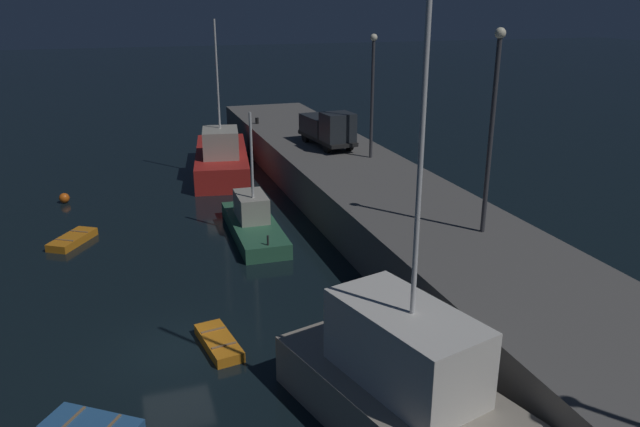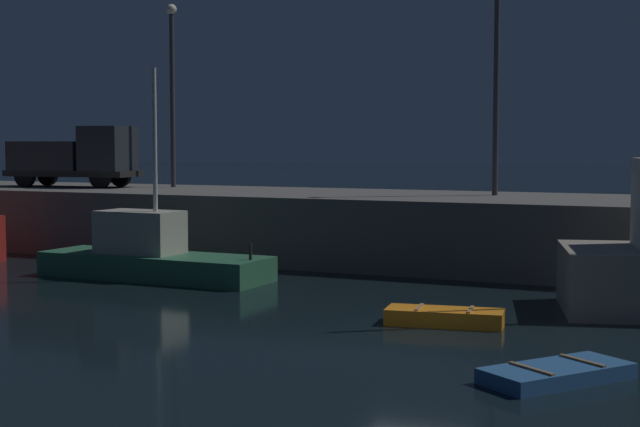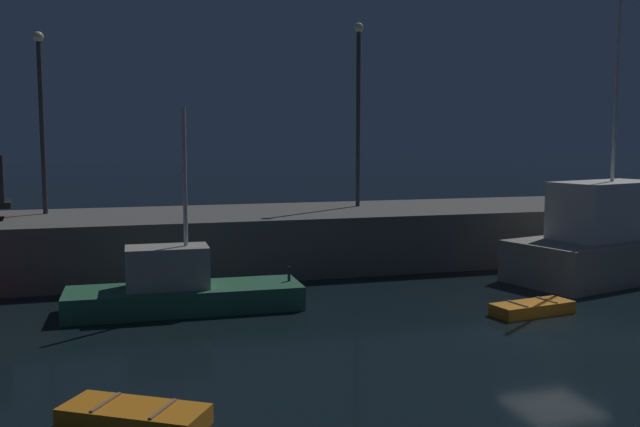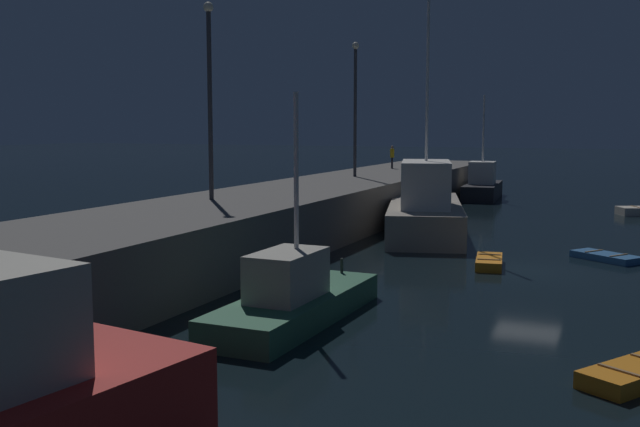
{
  "view_description": "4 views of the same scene",
  "coord_description": "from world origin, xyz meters",
  "px_view_note": "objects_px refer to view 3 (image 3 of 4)",
  "views": [
    {
      "loc": [
        20.05,
        -1.05,
        11.96
      ],
      "look_at": [
        -5.82,
        7.49,
        2.54
      ],
      "focal_mm": 34.61,
      "sensor_mm": 36.0,
      "label": 1
    },
    {
      "loc": [
        6.84,
        -20.05,
        4.34
      ],
      "look_at": [
        -6.53,
        9.36,
        1.93
      ],
      "focal_mm": 53.67,
      "sensor_mm": 36.0,
      "label": 2
    },
    {
      "loc": [
        -12.54,
        -17.76,
        5.66
      ],
      "look_at": [
        -4.69,
        9.2,
        2.64
      ],
      "focal_mm": 39.33,
      "sensor_mm": 36.0,
      "label": 3
    },
    {
      "loc": [
        -29.98,
        -3.78,
        5.74
      ],
      "look_at": [
        -5.24,
        6.74,
        2.54
      ],
      "focal_mm": 42.02,
      "sensor_mm": 36.0,
      "label": 4
    }
  ],
  "objects_px": {
    "fishing_trawler_red": "(627,243)",
    "dinghy_red_small": "(532,308)",
    "lamp_post_west": "(41,108)",
    "fishing_boat_blue": "(180,289)",
    "dinghy_orange_near": "(134,416)",
    "lamp_post_east": "(358,101)"
  },
  "relations": [
    {
      "from": "fishing_trawler_red",
      "to": "dinghy_red_small",
      "type": "distance_m",
      "value": 8.98
    },
    {
      "from": "dinghy_red_small",
      "to": "lamp_post_west",
      "type": "xyz_separation_m",
      "value": [
        -15.74,
        12.49,
        6.74
      ]
    },
    {
      "from": "fishing_boat_blue",
      "to": "lamp_post_west",
      "type": "height_order",
      "value": "lamp_post_west"
    },
    {
      "from": "lamp_post_west",
      "to": "fishing_boat_blue",
      "type": "bearing_deg",
      "value": -61.07
    },
    {
      "from": "fishing_boat_blue",
      "to": "lamp_post_west",
      "type": "bearing_deg",
      "value": 118.93
    },
    {
      "from": "fishing_trawler_red",
      "to": "fishing_boat_blue",
      "type": "bearing_deg",
      "value": -176.8
    },
    {
      "from": "fishing_trawler_red",
      "to": "fishing_boat_blue",
      "type": "xyz_separation_m",
      "value": [
        -18.43,
        -1.03,
        -0.63
      ]
    },
    {
      "from": "dinghy_red_small",
      "to": "fishing_boat_blue",
      "type": "bearing_deg",
      "value": 161.27
    },
    {
      "from": "fishing_trawler_red",
      "to": "lamp_post_west",
      "type": "distance_m",
      "value": 25.18
    },
    {
      "from": "fishing_trawler_red",
      "to": "dinghy_orange_near",
      "type": "relative_size",
      "value": 4.42
    },
    {
      "from": "fishing_trawler_red",
      "to": "lamp_post_east",
      "type": "distance_m",
      "value": 13.27
    },
    {
      "from": "dinghy_orange_near",
      "to": "lamp_post_east",
      "type": "xyz_separation_m",
      "value": [
        10.78,
        17.46,
        7.2
      ]
    },
    {
      "from": "lamp_post_east",
      "to": "fishing_boat_blue",
      "type": "bearing_deg",
      "value": -137.77
    },
    {
      "from": "dinghy_orange_near",
      "to": "lamp_post_west",
      "type": "relative_size",
      "value": 0.4
    },
    {
      "from": "fishing_boat_blue",
      "to": "lamp_post_west",
      "type": "relative_size",
      "value": 1.01
    },
    {
      "from": "dinghy_red_small",
      "to": "lamp_post_west",
      "type": "distance_m",
      "value": 21.19
    },
    {
      "from": "fishing_trawler_red",
      "to": "lamp_post_east",
      "type": "relative_size",
      "value": 1.58
    },
    {
      "from": "fishing_trawler_red",
      "to": "lamp_post_east",
      "type": "xyz_separation_m",
      "value": [
        -9.36,
        7.2,
        6.06
      ]
    },
    {
      "from": "fishing_boat_blue",
      "to": "dinghy_red_small",
      "type": "distance_m",
      "value": 11.5
    },
    {
      "from": "fishing_boat_blue",
      "to": "lamp_post_east",
      "type": "height_order",
      "value": "lamp_post_east"
    },
    {
      "from": "fishing_trawler_red",
      "to": "dinghy_orange_near",
      "type": "bearing_deg",
      "value": -152.99
    },
    {
      "from": "fishing_boat_blue",
      "to": "dinghy_orange_near",
      "type": "xyz_separation_m",
      "value": [
        -1.71,
        -9.24,
        -0.52
      ]
    }
  ]
}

